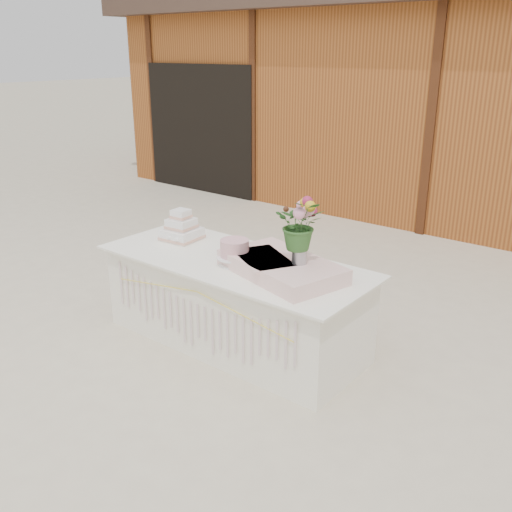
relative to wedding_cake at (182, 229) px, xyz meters
The scene contains 9 objects.
ground 1.14m from the wedding_cake, ahead, with size 80.00×80.00×0.00m, color beige.
barn 5.98m from the wedding_cake, 82.98° to the left, with size 12.60×4.60×3.30m.
cake_table 0.89m from the wedding_cake, ahead, with size 2.40×1.00×0.77m.
wedding_cake is the anchor object (origin of this frame).
pink_cake_stand 0.84m from the wedding_cake, 13.64° to the right, with size 0.30×0.30×0.22m.
satin_runner 1.24m from the wedding_cake, ahead, with size 0.99×0.57×0.12m, color beige.
flower_vase 1.40m from the wedding_cake, ahead, with size 0.12×0.12×0.16m, color #AAAAAF.
bouquet 1.45m from the wedding_cake, ahead, with size 0.36×0.31×0.40m, color #2D5C24.
loose_flowers 0.25m from the wedding_cake, behind, with size 0.13×0.32×0.02m, color pink, non-canonical shape.
Camera 1 is at (2.94, -3.40, 2.44)m, focal length 40.00 mm.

